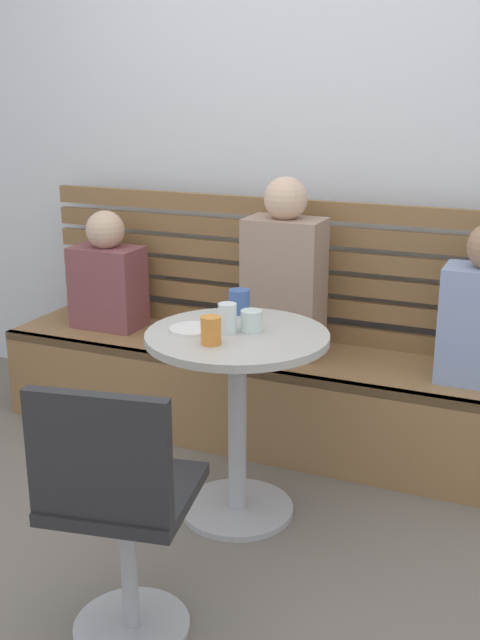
% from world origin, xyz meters
% --- Properties ---
extents(ground, '(8.00, 8.00, 0.00)m').
position_xyz_m(ground, '(0.00, 0.00, 0.00)').
color(ground, '#70665B').
extents(back_wall, '(5.20, 0.10, 2.90)m').
position_xyz_m(back_wall, '(0.00, 1.64, 1.45)').
color(back_wall, silver).
rests_on(back_wall, ground).
extents(booth_bench, '(2.70, 0.52, 0.44)m').
position_xyz_m(booth_bench, '(0.00, 1.20, 0.22)').
color(booth_bench, olive).
rests_on(booth_bench, ground).
extents(booth_backrest, '(2.65, 0.04, 0.67)m').
position_xyz_m(booth_backrest, '(0.00, 1.44, 0.78)').
color(booth_backrest, olive).
rests_on(booth_backrest, booth_bench).
extents(cafe_table, '(0.68, 0.68, 0.74)m').
position_xyz_m(cafe_table, '(0.08, 0.54, 0.52)').
color(cafe_table, '#ADADB2').
rests_on(cafe_table, ground).
extents(white_chair, '(0.47, 0.47, 0.85)m').
position_xyz_m(white_chair, '(0.07, -0.27, 0.46)').
color(white_chair, '#ADADB2').
rests_on(white_chair, ground).
extents(person_adult, '(0.34, 0.22, 0.80)m').
position_xyz_m(person_adult, '(0.02, 1.20, 0.80)').
color(person_adult, '#9E7F6B').
rests_on(person_adult, booth_bench).
extents(person_child_left, '(0.34, 0.22, 0.59)m').
position_xyz_m(person_child_left, '(-0.92, 1.23, 0.70)').
color(person_child_left, brown).
rests_on(person_child_left, booth_bench).
extents(cup_mug_blue, '(0.08, 0.08, 0.09)m').
position_xyz_m(cup_mug_blue, '(-0.01, 0.78, 0.79)').
color(cup_mug_blue, '#3D5B9E').
rests_on(cup_mug_blue, cafe_table).
extents(cup_water_clear, '(0.07, 0.07, 0.11)m').
position_xyz_m(cup_water_clear, '(0.05, 0.53, 0.80)').
color(cup_water_clear, white).
rests_on(cup_water_clear, cafe_table).
extents(cup_tumbler_orange, '(0.07, 0.07, 0.10)m').
position_xyz_m(cup_tumbler_orange, '(0.05, 0.39, 0.79)').
color(cup_tumbler_orange, orange).
rests_on(cup_tumbler_orange, cafe_table).
extents(cup_glass_short, '(0.08, 0.08, 0.08)m').
position_xyz_m(cup_glass_short, '(0.12, 0.58, 0.78)').
color(cup_glass_short, silver).
rests_on(cup_glass_short, cafe_table).
extents(plate_small, '(0.17, 0.17, 0.01)m').
position_xyz_m(plate_small, '(-0.08, 0.50, 0.75)').
color(plate_small, white).
rests_on(plate_small, cafe_table).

